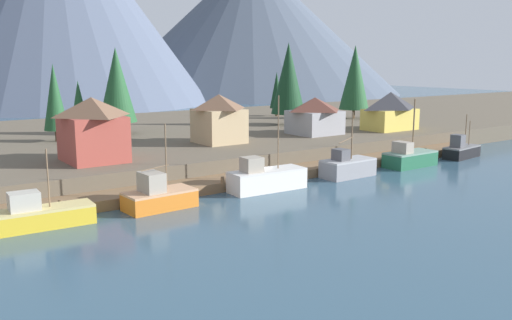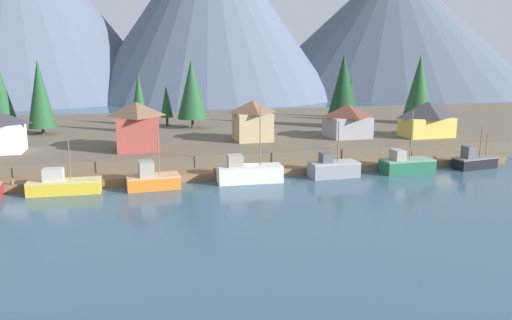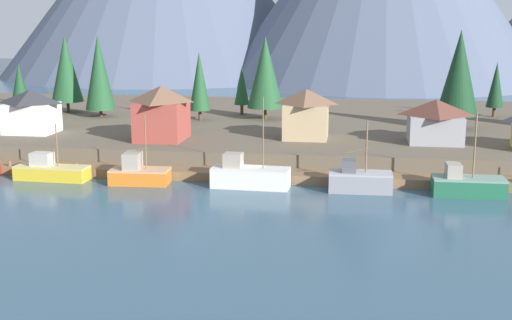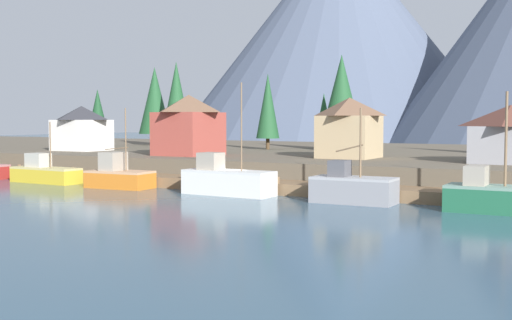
% 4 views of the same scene
% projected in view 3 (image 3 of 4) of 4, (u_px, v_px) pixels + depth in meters
% --- Properties ---
extents(ground_plane, '(400.00, 400.00, 1.00)m').
position_uv_depth(ground_plane, '(274.00, 153.00, 92.63)').
color(ground_plane, '#335166').
extents(dock, '(80.00, 4.00, 1.60)m').
position_uv_depth(dock, '(254.00, 175.00, 74.99)').
color(dock, brown).
rests_on(dock, ground_plane).
extents(shoreline_bank, '(400.00, 56.00, 2.50)m').
position_uv_depth(shoreline_bank, '(283.00, 127.00, 103.89)').
color(shoreline_bank, brown).
rests_on(shoreline_bank, ground_plane).
extents(fishing_boat_yellow, '(8.28, 2.86, 6.30)m').
position_uv_depth(fishing_boat_yellow, '(51.00, 171.00, 74.69)').
color(fishing_boat_yellow, gold).
rests_on(fishing_boat_yellow, ground_plane).
extents(fishing_boat_orange, '(6.45, 3.39, 7.60)m').
position_uv_depth(fishing_boat_orange, '(139.00, 173.00, 72.88)').
color(fishing_boat_orange, '#CC6B1E').
rests_on(fishing_boat_orange, ground_plane).
extents(fishing_boat_white, '(8.29, 3.12, 9.64)m').
position_uv_depth(fishing_boat_white, '(249.00, 176.00, 71.27)').
color(fishing_boat_white, silver).
rests_on(fishing_boat_white, ground_plane).
extents(fishing_boat_grey, '(6.51, 3.06, 7.41)m').
position_uv_depth(fishing_boat_grey, '(359.00, 180.00, 69.63)').
color(fishing_boat_grey, gray).
rests_on(fishing_boat_grey, ground_plane).
extents(fishing_boat_green, '(7.17, 3.18, 8.44)m').
position_uv_depth(fishing_boat_green, '(467.00, 185.00, 68.01)').
color(fishing_boat_green, '#1E5B3D').
rests_on(fishing_boat_green, ground_plane).
extents(house_white, '(6.61, 5.63, 5.80)m').
position_uv_depth(house_white, '(31.00, 111.00, 90.05)').
color(house_white, silver).
rests_on(house_white, shoreline_bank).
extents(house_tan, '(5.79, 5.95, 6.32)m').
position_uv_depth(house_tan, '(306.00, 113.00, 85.89)').
color(house_tan, tan).
rests_on(house_tan, shoreline_bank).
extents(house_red, '(6.06, 7.13, 6.82)m').
position_uv_depth(house_red, '(162.00, 112.00, 84.90)').
color(house_red, '#9E4238').
rests_on(house_red, shoreline_bank).
extents(house_grey, '(6.74, 6.59, 5.36)m').
position_uv_depth(house_grey, '(435.00, 120.00, 83.08)').
color(house_grey, gray).
rests_on(house_grey, shoreline_bank).
extents(conifer_near_left, '(3.23, 3.23, 8.54)m').
position_uv_depth(conifer_near_left, '(20.00, 87.00, 100.71)').
color(conifer_near_left, '#4C3823').
rests_on(conifer_near_left, shoreline_bank).
extents(conifer_near_right, '(5.13, 5.13, 12.38)m').
position_uv_depth(conifer_near_right, '(66.00, 69.00, 109.22)').
color(conifer_near_right, '#4C3823').
rests_on(conifer_near_right, shoreline_bank).
extents(conifer_mid_right, '(2.63, 2.63, 8.51)m').
position_uv_depth(conifer_mid_right, '(496.00, 85.00, 104.53)').
color(conifer_mid_right, '#4C3823').
rests_on(conifer_mid_right, shoreline_bank).
extents(conifer_back_left, '(4.57, 4.57, 12.65)m').
position_uv_depth(conifer_back_left, '(99.00, 72.00, 104.46)').
color(conifer_back_left, '#4C3823').
rests_on(conifer_back_left, shoreline_bank).
extents(conifer_back_right, '(5.68, 5.68, 13.59)m').
position_uv_depth(conifer_back_right, '(459.00, 73.00, 92.49)').
color(conifer_back_right, '#4C3823').
rests_on(conifer_back_right, shoreline_bank).
extents(conifer_centre, '(3.16, 3.16, 10.24)m').
position_uv_depth(conifer_centre, '(199.00, 81.00, 100.92)').
color(conifer_centre, '#4C3823').
rests_on(conifer_centre, shoreline_bank).
extents(conifer_far_left, '(2.41, 2.41, 7.75)m').
position_uv_depth(conifer_far_left, '(242.00, 86.00, 107.00)').
color(conifer_far_left, '#4C3823').
rests_on(conifer_far_left, shoreline_bank).
extents(conifer_far_right, '(5.47, 5.47, 12.54)m').
position_uv_depth(conifer_far_right, '(265.00, 72.00, 101.80)').
color(conifer_far_right, '#4C3823').
rests_on(conifer_far_right, shoreline_bank).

